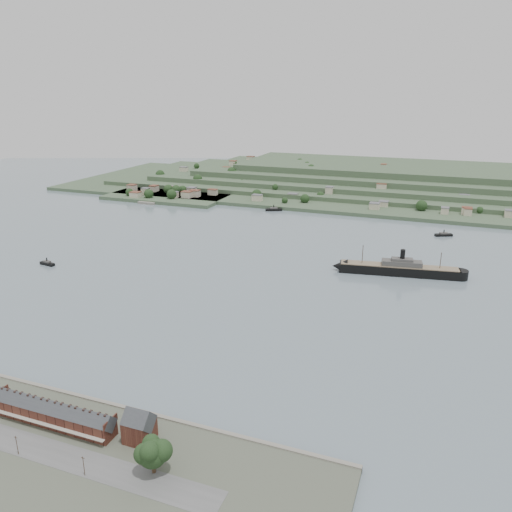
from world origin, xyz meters
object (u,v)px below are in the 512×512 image
(fig_tree, at_px, (153,453))
(terrace_row, at_px, (54,414))
(steamship, at_px, (395,269))
(gabled_building, at_px, (139,426))
(tugboat, at_px, (47,263))

(fig_tree, bearing_deg, terrace_row, 169.74)
(terrace_row, height_order, steamship, steamship)
(terrace_row, distance_m, fig_tree, 53.06)
(steamship, xyz_separation_m, fig_tree, (-57.08, -240.47, 6.41))
(fig_tree, bearing_deg, gabled_building, 137.29)
(steamship, height_order, tugboat, steamship)
(gabled_building, relative_size, fig_tree, 0.99)
(terrace_row, bearing_deg, fig_tree, -10.26)
(tugboat, bearing_deg, steamship, 16.42)
(fig_tree, bearing_deg, steamship, 76.65)
(gabled_building, relative_size, steamship, 0.15)
(gabled_building, distance_m, steamship, 238.09)
(gabled_building, bearing_deg, tugboat, 140.57)
(tugboat, distance_m, fig_tree, 258.63)
(terrace_row, relative_size, steamship, 0.57)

